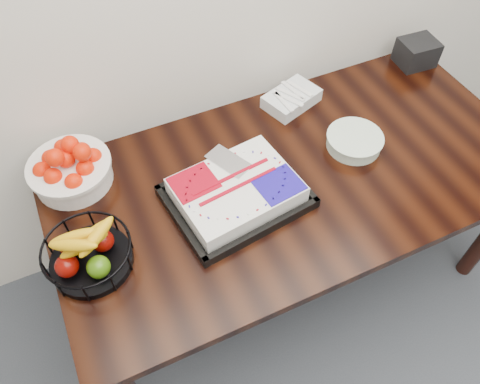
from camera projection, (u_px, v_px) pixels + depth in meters
name	position (u px, v px, depth m)	size (l,w,h in m)	color
table	(295.00, 187.00, 1.79)	(1.80, 0.90, 0.75)	black
cake_tray	(236.00, 192.00, 1.61)	(0.50, 0.41, 0.09)	black
tangerine_bowl	(69.00, 166.00, 1.64)	(0.29, 0.29, 0.19)	white
fruit_basket	(88.00, 253.00, 1.44)	(0.28, 0.28, 0.15)	black
plate_stack	(354.00, 141.00, 1.79)	(0.22, 0.22, 0.05)	white
fork_bag	(291.00, 98.00, 1.93)	(0.26, 0.21, 0.06)	silver
napkin_box	(417.00, 52.00, 2.08)	(0.16, 0.13, 0.11)	black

